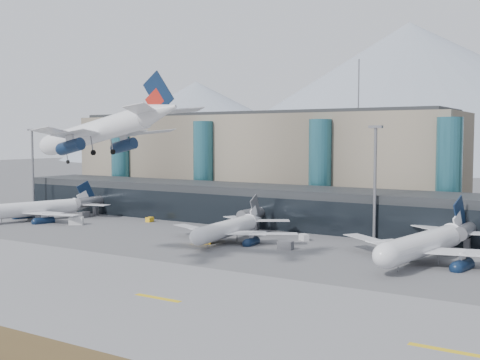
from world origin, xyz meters
name	(u,v)px	position (x,y,z in m)	size (l,w,h in m)	color
ground	(126,264)	(0.00, 0.00, 0.00)	(900.00, 900.00, 0.00)	#515154
runway_strip	(61,281)	(0.00, -15.00, 0.02)	(400.00, 40.00, 0.04)	slate
runway_markings	(61,280)	(0.00, -15.00, 0.05)	(128.00, 1.00, 0.02)	gold
concourse	(276,206)	(-0.02, 57.73, 4.97)	(170.00, 27.00, 10.00)	black
terminal_main	(256,160)	(-25.00, 90.00, 15.44)	(130.00, 30.00, 31.00)	gray
teal_towers	(258,167)	(-14.99, 74.01, 14.01)	(116.40, 19.40, 46.00)	#27606E
lightmast_left	(33,165)	(-80.00, 45.00, 14.42)	(3.00, 1.20, 25.60)	slate
lightmast_mid	(375,176)	(30.00, 48.00, 14.42)	(3.00, 1.20, 25.60)	slate
hero_jet	(109,123)	(2.21, -6.03, 25.38)	(32.42, 33.54, 10.80)	silver
jet_parked_left	(45,204)	(-59.59, 32.40, 4.38)	(34.55, 36.12, 11.59)	silver
jet_parked_mid	(233,223)	(3.08, 31.64, 3.98)	(32.62, 32.12, 10.53)	silver
jet_parked_right	(431,235)	(46.40, 32.57, 4.79)	(38.81, 39.16, 12.66)	silver
veh_a	(76,221)	(-44.73, 29.83, 1.02)	(3.61, 2.03, 2.03)	silver
veh_b	(150,220)	(-31.84, 44.18, 0.64)	(2.22, 1.37, 1.28)	yellow
veh_c	(286,245)	(18.15, 28.03, 0.87)	(3.13, 1.65, 1.74)	#4E4E53
veh_d	(422,242)	(41.16, 46.00, 0.92)	(3.21, 1.72, 1.83)	silver
veh_f	(84,215)	(-53.39, 40.99, 0.84)	(3.01, 1.59, 1.68)	#4E4E53
veh_g	(304,237)	(16.71, 39.69, 0.70)	(2.41, 1.41, 1.41)	silver
veh_h	(202,239)	(-0.13, 24.27, 1.02)	(3.68, 1.94, 2.03)	yellow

